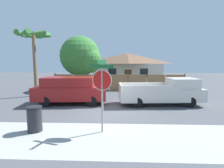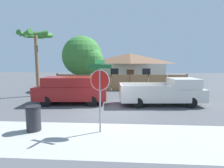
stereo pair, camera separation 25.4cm
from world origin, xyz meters
The scene contains 10 objects.
ground_plane centered at (0.00, 0.00, 0.00)m, with size 80.00×80.00×0.00m, color #4C4F54.
sidewalk_strip centered at (0.00, -3.60, 0.00)m, with size 36.00×3.20×0.01m.
wooden_fence centered at (0.50, 7.93, 0.84)m, with size 13.47×0.12×1.77m.
house centered at (1.67, 15.76, 2.20)m, with size 9.62×7.58×4.24m.
oak_tree centered at (-3.46, 8.73, 3.48)m, with size 4.50×4.28×5.72m.
palm_tree centered at (-6.63, 4.65, 4.73)m, with size 2.72×2.92×5.51m.
red_suv centered at (-2.88, 1.98, 1.01)m, with size 5.05×2.40×1.89m.
orange_pickup centered at (3.61, 2.01, 0.87)m, with size 5.71×2.40×1.83m.
stop_sign centered at (-0.16, -2.99, 2.03)m, with size 0.98×0.88×2.99m.
trash_bin centered at (-3.01, -3.03, 0.54)m, with size 0.63×0.63×1.07m.
Camera 2 is at (0.79, -9.98, 2.89)m, focal length 28.00 mm.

